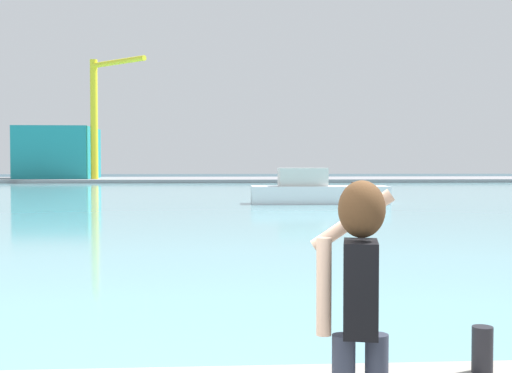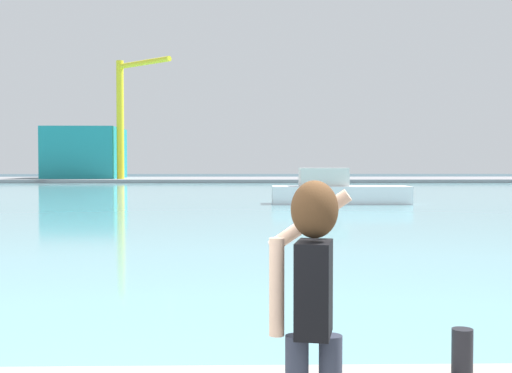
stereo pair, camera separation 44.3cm
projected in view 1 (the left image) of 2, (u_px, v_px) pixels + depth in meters
The scene contains 8 objects.
ground_plane at pixel (211, 195), 53.83m from camera, with size 220.00×220.00×0.00m, color #334751.
harbor_water at pixel (211, 193), 55.83m from camera, with size 140.00×100.00×0.02m, color #6BA8B2.
far_shore_dock at pixel (212, 180), 95.71m from camera, with size 140.00×20.00×0.46m, color gray.
person_photographer at pixel (359, 294), 3.90m from camera, with size 0.53×0.57×1.74m.
harbor_bollard at pixel (482, 350), 5.76m from camera, with size 0.18×0.18×0.41m, color black.
boat_moored at pixel (316, 191), 41.28m from camera, with size 8.59×2.53×2.25m.
warehouse_left at pixel (58, 153), 93.83m from camera, with size 10.06×11.38×7.26m, color teal.
port_crane at pixel (100, 106), 88.18m from camera, with size 8.27×7.69×16.17m.
Camera 1 is at (0.21, -3.90, 2.53)m, focal length 46.08 mm.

